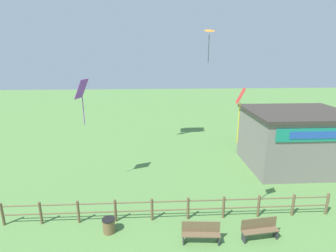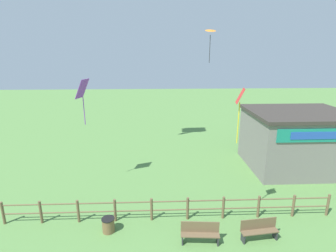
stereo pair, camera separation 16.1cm
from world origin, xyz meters
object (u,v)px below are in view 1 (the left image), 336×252
trash_bin (109,225)px  park_bench_near_fence (201,232)px  kite_orange_delta (209,32)px  park_bench_by_building (260,228)px  kite_red_diamond (240,106)px  seaside_building (295,139)px  kite_purple_streamer (82,92)px

trash_bin → park_bench_near_fence: bearing=-12.4°
kite_orange_delta → park_bench_by_building: bearing=-86.8°
kite_red_diamond → kite_orange_delta: (0.39, 9.45, 3.89)m
park_bench_near_fence → seaside_building: bearing=43.3°
kite_orange_delta → park_bench_near_fence: bearing=-101.7°
seaside_building → kite_red_diamond: (-6.84, -6.87, 4.01)m
park_bench_by_building → kite_orange_delta: kite_orange_delta is taller
park_bench_by_building → kite_red_diamond: kite_red_diamond is taller
kite_red_diamond → park_bench_by_building: bearing=-50.9°
kite_red_diamond → kite_orange_delta: bearing=87.6°
kite_purple_streamer → kite_red_diamond: size_ratio=1.09×
kite_purple_streamer → kite_red_diamond: (8.32, -4.52, -0.04)m
park_bench_by_building → kite_red_diamond: bearing=129.1°
park_bench_by_building → kite_orange_delta: (-0.60, 10.67, 9.58)m
seaside_building → park_bench_by_building: (-5.85, -8.09, -1.67)m
seaside_building → kite_red_diamond: kite_red_diamond is taller
trash_bin → kite_red_diamond: size_ratio=0.28×
park_bench_near_fence → kite_purple_streamer: 10.43m
park_bench_near_fence → trash_bin: 4.52m
kite_purple_streamer → kite_orange_delta: kite_orange_delta is taller
park_bench_near_fence → trash_bin: bearing=167.6°
trash_bin → seaside_building: bearing=28.9°
kite_red_diamond → seaside_building: bearing=45.1°
park_bench_near_fence → park_bench_by_building: bearing=2.2°
seaside_building → kite_orange_delta: kite_orange_delta is taller
park_bench_by_building → kite_purple_streamer: (-9.31, 5.73, 5.73)m
seaside_building → park_bench_by_building: seaside_building is taller
park_bench_near_fence → kite_red_diamond: bearing=35.7°
kite_orange_delta → kite_red_diamond: bearing=-92.4°
park_bench_near_fence → kite_orange_delta: 14.59m
park_bench_near_fence → kite_purple_streamer: (-6.47, 5.84, 5.73)m
seaside_building → trash_bin: (-13.10, -7.23, -1.86)m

